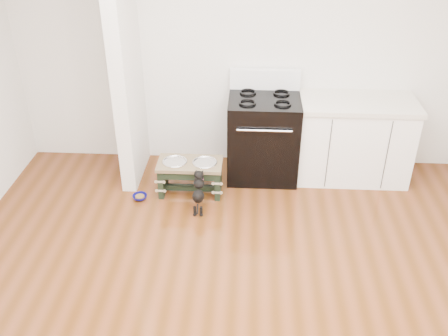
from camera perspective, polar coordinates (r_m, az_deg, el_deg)
ground at (r=4.04m, az=0.81°, el=-16.71°), size 5.00×5.00×0.00m
room_shell at (r=3.04m, az=1.03°, el=4.28°), size 5.00×5.00×5.00m
partition_wall at (r=5.24m, az=-11.22°, el=12.22°), size 0.15×0.80×2.70m
oven_range at (r=5.48m, az=4.50°, el=3.67°), size 0.76×0.69×1.14m
cabinet_run at (r=5.62m, az=14.52°, el=3.16°), size 1.24×0.64×0.91m
dog_feeder at (r=5.24m, az=-3.90°, el=-0.37°), size 0.67×0.36×0.38m
puppy at (r=4.99m, az=-2.93°, el=-2.65°), size 0.12×0.35×0.41m
floor_bowl at (r=5.33m, az=-9.60°, el=-3.29°), size 0.19×0.19×0.05m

